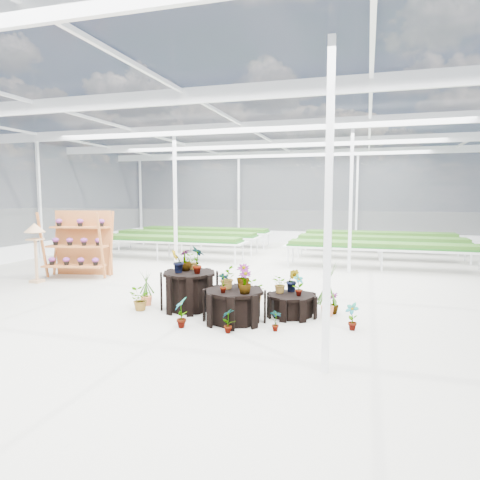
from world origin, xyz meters
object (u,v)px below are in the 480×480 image
(shelf_rack, at_px, (78,244))
(bird_table, at_px, (36,253))
(plinth_tall, at_px, (189,291))
(plinth_low, at_px, (292,305))
(plinth_mid, at_px, (234,306))

(shelf_rack, relative_size, bird_table, 1.18)
(plinth_tall, height_order, shelf_rack, shelf_rack)
(shelf_rack, height_order, bird_table, shelf_rack)
(plinth_tall, relative_size, plinth_low, 1.20)
(plinth_tall, height_order, plinth_mid, plinth_tall)
(plinth_tall, distance_m, shelf_rack, 5.26)
(plinth_mid, xyz_separation_m, bird_table, (-6.45, 1.99, 0.53))
(plinth_tall, bearing_deg, bird_table, 165.17)
(shelf_rack, bearing_deg, plinth_mid, -38.89)
(plinth_tall, relative_size, bird_table, 0.71)
(plinth_low, bearing_deg, bird_table, 170.18)
(plinth_low, distance_m, bird_table, 7.58)
(plinth_mid, bearing_deg, plinth_tall, 153.43)
(plinth_tall, relative_size, plinth_mid, 1.01)
(plinth_mid, xyz_separation_m, plinth_low, (1.00, 0.70, -0.09))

